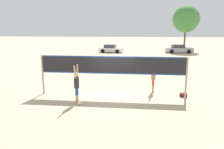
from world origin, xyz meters
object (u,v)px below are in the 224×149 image
(player_blocker, at_px, (153,76))
(parked_car_mid, at_px, (111,49))
(volleyball_net, at_px, (112,68))
(parked_car_near, at_px, (179,49))
(gear_bag, at_px, (183,95))
(player_spiker, at_px, (77,83))
(tree_left_cluster, at_px, (186,19))
(volleyball, at_px, (80,103))

(player_blocker, distance_m, parked_car_mid, 24.42)
(volleyball_net, height_order, parked_car_near, volleyball_net)
(gear_bag, bearing_deg, parked_car_mid, 106.44)
(gear_bag, height_order, parked_car_near, parked_car_near)
(player_spiker, distance_m, tree_left_cluster, 33.10)
(player_spiker, relative_size, player_blocker, 1.05)
(volleyball, relative_size, parked_car_near, 0.05)
(parked_car_mid, bearing_deg, player_spiker, -78.49)
(player_spiker, distance_m, gear_bag, 6.39)
(volleyball, distance_m, tree_left_cluster, 33.39)
(player_spiker, height_order, parked_car_mid, player_spiker)
(volleyball, xyz_separation_m, parked_car_mid, (-1.43, 26.66, 0.49))
(volleyball_net, height_order, volleyball, volleyball_net)
(volleyball, xyz_separation_m, gear_bag, (5.82, 2.08, -0.00))
(player_spiker, distance_m, player_blocker, 5.03)
(parked_car_near, relative_size, parked_car_mid, 1.07)
(volleyball_net, relative_size, parked_car_near, 1.89)
(volleyball_net, distance_m, parked_car_near, 27.21)
(player_spiker, relative_size, volleyball, 9.18)
(volleyball, xyz_separation_m, parked_car_near, (10.16, 27.53, 0.50))
(parked_car_near, bearing_deg, volleyball_net, -111.72)
(player_blocker, xyz_separation_m, parked_car_near, (6.10, 24.66, -0.45))
(volleyball_net, height_order, parked_car_mid, volleyball_net)
(player_blocker, distance_m, gear_bag, 2.15)
(parked_car_near, bearing_deg, gear_bag, -102.91)
(volleyball_net, xyz_separation_m, volleyball, (-1.54, -1.75, -1.64))
(volleyball_net, distance_m, tree_left_cluster, 31.00)
(volleyball, xyz_separation_m, tree_left_cluster, (11.69, 30.76, 5.63))
(parked_car_mid, relative_size, tree_left_cluster, 0.53)
(gear_bag, relative_size, parked_car_mid, 0.09)
(volleyball_net, relative_size, player_spiker, 4.10)
(volleyball, bearing_deg, parked_car_near, 69.74)
(gear_bag, distance_m, parked_car_near, 25.82)
(player_spiker, xyz_separation_m, tree_left_cluster, (11.90, 30.53, 4.63))
(volleyball_net, relative_size, tree_left_cluster, 1.07)
(player_spiker, relative_size, gear_bag, 5.38)
(gear_bag, bearing_deg, parked_car_near, 80.33)
(player_blocker, relative_size, volleyball, 8.76)
(volleyball_net, bearing_deg, volleyball, -131.40)
(player_blocker, height_order, volleyball, player_blocker)
(parked_car_near, bearing_deg, volleyball, -113.49)
(player_spiker, bearing_deg, parked_car_mid, 2.64)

